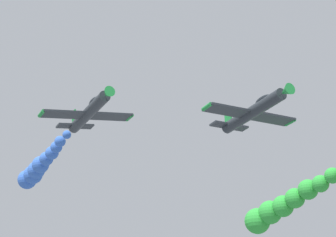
% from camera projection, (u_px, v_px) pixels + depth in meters
% --- Properties ---
extents(smoke_trail_left_inner, '(4.79, 20.00, 5.43)m').
position_uv_depth(smoke_trail_left_inner, '(287.00, 203.00, 68.44)').
color(smoke_trail_left_inner, green).
extents(airplane_right_inner, '(9.57, 10.35, 2.33)m').
position_uv_depth(airplane_right_inner, '(253.00, 111.00, 56.55)').
color(airplane_right_inner, '#23282D').
extents(airplane_left_outer, '(9.52, 10.35, 2.70)m').
position_uv_depth(airplane_left_outer, '(89.00, 112.00, 60.37)').
color(airplane_left_outer, '#23282D').
extents(smoke_trail_left_outer, '(2.64, 16.39, 2.77)m').
position_uv_depth(smoke_trail_left_outer, '(37.00, 169.00, 74.62)').
color(smoke_trail_left_outer, blue).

